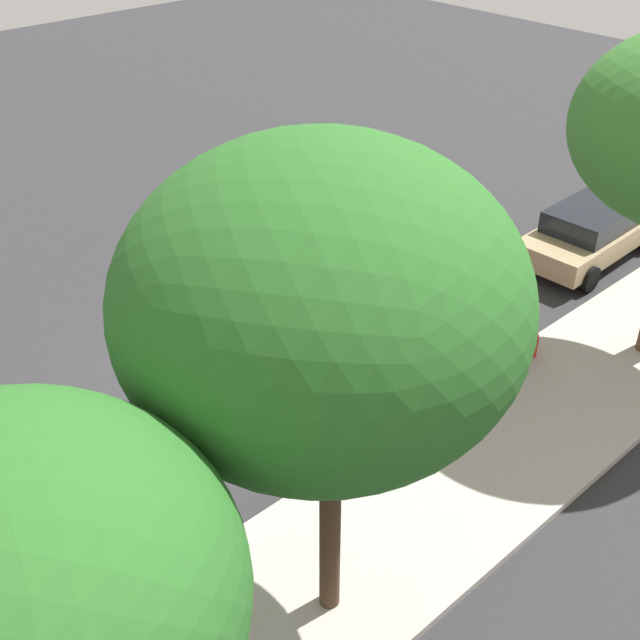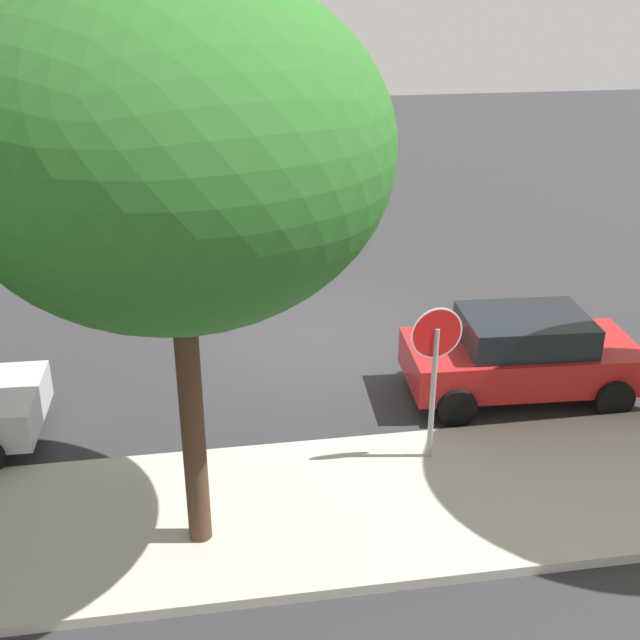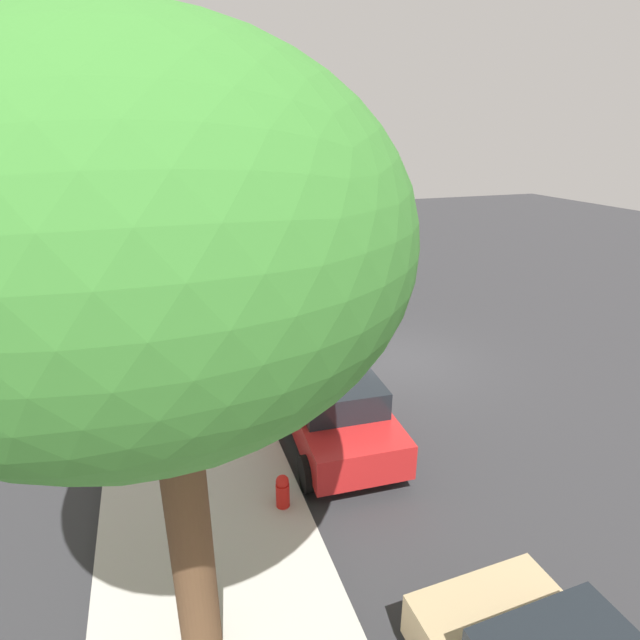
# 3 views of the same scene
# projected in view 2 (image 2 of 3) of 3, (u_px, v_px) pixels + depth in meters

# --- Properties ---
(ground_plane) EXTENTS (60.00, 60.00, 0.00)m
(ground_plane) POSITION_uv_depth(u_px,v_px,m) (319.00, 335.00, 15.91)
(ground_plane) COLOR #2D2D30
(sidewalk_curb) EXTENTS (32.00, 3.17, 0.14)m
(sidewalk_curb) POSITION_uv_depth(u_px,v_px,m) (384.00, 503.00, 10.88)
(sidewalk_curb) COLOR #B2ADA3
(sidewalk_curb) RESTS_ON ground_plane
(stop_sign) EXTENTS (0.75, 0.10, 2.51)m
(stop_sign) POSITION_uv_depth(u_px,v_px,m) (435.00, 360.00, 11.14)
(stop_sign) COLOR gray
(stop_sign) RESTS_ON ground_plane
(parked_car_red) EXTENTS (3.92, 2.11, 1.46)m
(parked_car_red) POSITION_uv_depth(u_px,v_px,m) (521.00, 354.00, 13.45)
(parked_car_red) COLOR red
(parked_car_red) RESTS_ON ground_plane
(street_tree_far) EXTENTS (4.67, 4.67, 6.88)m
(street_tree_far) POSITION_uv_depth(u_px,v_px,m) (173.00, 150.00, 8.33)
(street_tree_far) COLOR #422D1E
(street_tree_far) RESTS_ON ground_plane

